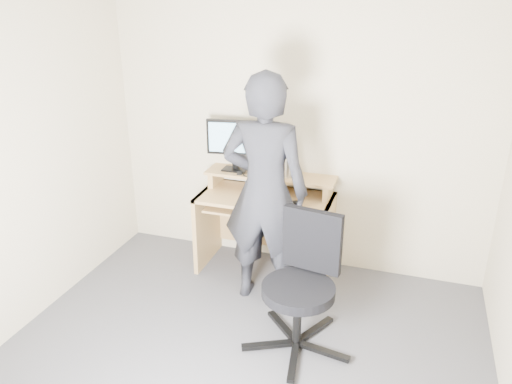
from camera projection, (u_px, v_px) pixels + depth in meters
The scene contains 13 objects.
ground at pixel (230, 377), 3.43m from camera, with size 3.50×3.50×0.00m, color #4A4A4F.
back_wall at pixel (297, 136), 4.50m from camera, with size 3.50×0.02×2.50m, color beige.
desk at pixel (268, 213), 4.63m from camera, with size 1.20×0.60×0.91m.
monitor at pixel (234, 141), 4.54m from camera, with size 0.51×0.14×0.48m.
external_drive at pixel (265, 163), 4.54m from camera, with size 0.07×0.13×0.20m, color black.
travel_mug at pixel (288, 167), 4.45m from camera, with size 0.08×0.08×0.18m, color silver.
smartphone at pixel (298, 177), 4.46m from camera, with size 0.07×0.13×0.01m, color black.
charger at pixel (239, 173), 4.54m from camera, with size 0.04×0.04×0.04m, color black.
headphones at pixel (262, 170), 4.63m from camera, with size 0.16×0.16×0.02m, color silver.
keyboard at pixel (268, 209), 4.42m from camera, with size 0.46×0.18×0.03m, color black.
mouse at pixel (297, 203), 4.30m from camera, with size 0.10×0.06×0.04m, color black.
office_chair at pixel (303, 279), 3.58m from camera, with size 0.79×0.79×1.00m.
person at pixel (265, 192), 3.99m from camera, with size 0.71×0.46×1.94m, color black.
Camera 1 is at (1.01, -2.51, 2.47)m, focal length 35.00 mm.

